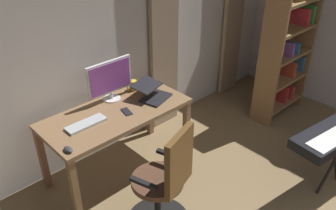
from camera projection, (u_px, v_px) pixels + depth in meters
back_room_partition at (129, 24)px, 3.76m from camera, size 4.82×0.10×2.74m
curtain_left_panel at (234, 13)px, 4.80m from camera, size 0.36×0.06×2.33m
curtain_right_panel at (164, 36)px, 4.04m from camera, size 0.40×0.06×2.33m
desk at (117, 119)px, 3.47m from camera, size 1.45×0.69×0.74m
office_chair at (164, 186)px, 2.89m from camera, size 0.56×0.56×1.06m
computer_monitor at (110, 79)px, 3.51m from camera, size 0.51×0.18×0.42m
computer_keyboard at (86, 124)px, 3.21m from camera, size 0.38×0.13×0.02m
laptop at (152, 93)px, 3.63m from camera, size 0.38×0.40×0.15m
computer_mouse at (68, 149)px, 2.87m from camera, size 0.06×0.10×0.04m
cell_phone_face_up at (127, 112)px, 3.41m from camera, size 0.10×0.16×0.01m
cell_phone_by_monitor at (148, 84)px, 3.92m from camera, size 0.13×0.16×0.01m
mug_tea at (133, 85)px, 3.77m from camera, size 0.13×0.08×0.11m
bookshelf at (284, 53)px, 4.43m from camera, size 0.81×0.30×1.77m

